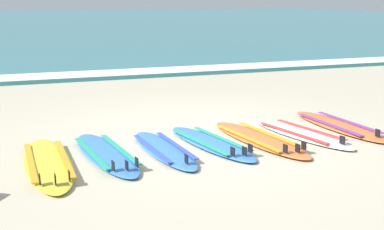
{
  "coord_description": "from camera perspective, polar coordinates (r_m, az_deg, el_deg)",
  "views": [
    {
      "loc": [
        -2.54,
        -6.71,
        2.03
      ],
      "look_at": [
        -0.02,
        0.45,
        0.25
      ],
      "focal_mm": 47.81,
      "sensor_mm": 36.0,
      "label": 1
    }
  ],
  "objects": [
    {
      "name": "surfboard_2",
      "position": [
        6.81,
        -3.14,
        -3.84
      ],
      "size": [
        0.64,
        1.96,
        0.18
      ],
      "color": "#3875CC",
      "rests_on": "ground"
    },
    {
      "name": "wave_foam_strip",
      "position": [
        13.32,
        -8.16,
        4.52
      ],
      "size": [
        80.0,
        1.09,
        0.11
      ],
      "primitive_type": "cube",
      "color": "white",
      "rests_on": "ground"
    },
    {
      "name": "surfboard_0",
      "position": [
        6.5,
        -15.76,
        -5.17
      ],
      "size": [
        0.61,
        2.25,
        0.18
      ],
      "color": "yellow",
      "rests_on": "ground"
    },
    {
      "name": "surfboard_5",
      "position": [
        7.74,
        12.09,
        -2.04
      ],
      "size": [
        0.93,
        2.06,
        0.18
      ],
      "color": "silver",
      "rests_on": "ground"
    },
    {
      "name": "surfboard_1",
      "position": [
        6.71,
        -9.58,
        -4.27
      ],
      "size": [
        0.78,
        2.14,
        0.18
      ],
      "color": "#3875CC",
      "rests_on": "ground"
    },
    {
      "name": "surfboard_4",
      "position": [
        7.36,
        7.47,
        -2.64
      ],
      "size": [
        0.87,
        2.24,
        0.18
      ],
      "color": "orange",
      "rests_on": "ground"
    },
    {
      "name": "surfboard_3",
      "position": [
        7.1,
        2.11,
        -3.12
      ],
      "size": [
        0.89,
        2.06,
        0.18
      ],
      "color": "#3875CC",
      "rests_on": "ground"
    },
    {
      "name": "ground_plane",
      "position": [
        7.46,
        1.33,
        -2.61
      ],
      "size": [
        80.0,
        80.0,
        0.0
      ],
      "primitive_type": "plane",
      "color": "#B7AD93"
    },
    {
      "name": "surfboard_6",
      "position": [
        8.35,
        16.07,
        -1.14
      ],
      "size": [
        0.68,
        2.19,
        0.18
      ],
      "color": "orange",
      "rests_on": "ground"
    },
    {
      "name": "sea",
      "position": [
        42.5,
        -16.15,
        9.99
      ],
      "size": [
        80.0,
        60.0,
        0.1
      ],
      "primitive_type": "cube",
      "color": "teal",
      "rests_on": "ground"
    }
  ]
}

